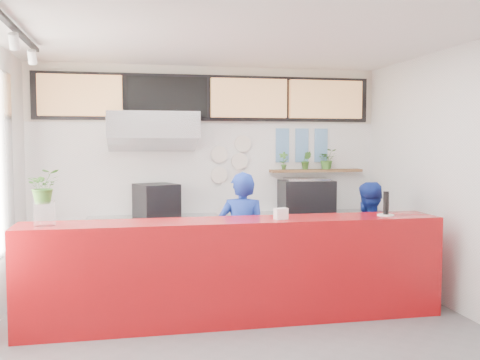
# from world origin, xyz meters

# --- Properties ---
(floor) EXTENTS (5.00, 5.00, 0.00)m
(floor) POSITION_xyz_m (0.00, 0.00, 0.00)
(floor) COLOR slate
(floor) RESTS_ON ground
(ceiling) EXTENTS (5.00, 5.00, 0.00)m
(ceiling) POSITION_xyz_m (0.00, 0.00, 3.00)
(ceiling) COLOR silver
(wall_back) EXTENTS (5.00, 0.00, 5.00)m
(wall_back) POSITION_xyz_m (0.00, 2.50, 1.50)
(wall_back) COLOR white
(wall_back) RESTS_ON ground
(wall_right) EXTENTS (0.00, 5.00, 5.00)m
(wall_right) POSITION_xyz_m (2.50, 0.00, 1.50)
(wall_right) COLOR white
(wall_right) RESTS_ON ground
(service_counter) EXTENTS (4.50, 0.60, 1.10)m
(service_counter) POSITION_xyz_m (0.00, 0.40, 0.55)
(service_counter) COLOR #A80C10
(service_counter) RESTS_ON ground
(cream_band) EXTENTS (5.00, 0.02, 0.80)m
(cream_band) POSITION_xyz_m (0.00, 2.49, 2.60)
(cream_band) COLOR beige
(cream_band) RESTS_ON wall_back
(prep_bench) EXTENTS (1.80, 0.60, 0.90)m
(prep_bench) POSITION_xyz_m (-0.80, 2.20, 0.45)
(prep_bench) COLOR #B2B5BA
(prep_bench) RESTS_ON ground
(panini_oven) EXTENTS (0.66, 0.66, 0.45)m
(panini_oven) POSITION_xyz_m (-0.76, 2.20, 1.13)
(panini_oven) COLOR black
(panini_oven) RESTS_ON prep_bench
(extraction_hood) EXTENTS (1.20, 0.70, 0.35)m
(extraction_hood) POSITION_xyz_m (-0.80, 2.15, 2.15)
(extraction_hood) COLOR #B2B5BA
(extraction_hood) RESTS_ON ceiling
(hood_lip) EXTENTS (1.20, 0.69, 0.31)m
(hood_lip) POSITION_xyz_m (-0.80, 2.15, 1.95)
(hood_lip) COLOR #B2B5BA
(hood_lip) RESTS_ON ceiling
(right_bench) EXTENTS (1.80, 0.60, 0.90)m
(right_bench) POSITION_xyz_m (1.50, 2.20, 0.45)
(right_bench) COLOR #B2B5BA
(right_bench) RESTS_ON ground
(espresso_machine) EXTENTS (0.75, 0.55, 0.47)m
(espresso_machine) POSITION_xyz_m (1.38, 2.20, 1.14)
(espresso_machine) COLOR black
(espresso_machine) RESTS_ON right_bench
(espresso_tray) EXTENTS (0.63, 0.46, 0.06)m
(espresso_tray) POSITION_xyz_m (1.38, 2.20, 1.38)
(espresso_tray) COLOR silver
(espresso_tray) RESTS_ON espresso_machine
(herb_shelf) EXTENTS (1.40, 0.18, 0.04)m
(herb_shelf) POSITION_xyz_m (1.60, 2.40, 1.50)
(herb_shelf) COLOR brown
(herb_shelf) RESTS_ON wall_back
(menu_board_far_left) EXTENTS (1.10, 0.10, 0.55)m
(menu_board_far_left) POSITION_xyz_m (-1.75, 2.38, 2.55)
(menu_board_far_left) COLOR tan
(menu_board_far_left) RESTS_ON wall_back
(menu_board_mid_left) EXTENTS (1.10, 0.10, 0.55)m
(menu_board_mid_left) POSITION_xyz_m (-0.59, 2.38, 2.55)
(menu_board_mid_left) COLOR black
(menu_board_mid_left) RESTS_ON wall_back
(menu_board_mid_right) EXTENTS (1.10, 0.10, 0.55)m
(menu_board_mid_right) POSITION_xyz_m (0.57, 2.38, 2.55)
(menu_board_mid_right) COLOR tan
(menu_board_mid_right) RESTS_ON wall_back
(menu_board_far_right) EXTENTS (1.10, 0.10, 0.55)m
(menu_board_far_right) POSITION_xyz_m (1.73, 2.38, 2.55)
(menu_board_far_right) COLOR tan
(menu_board_far_right) RESTS_ON wall_back
(soffit) EXTENTS (4.80, 0.04, 0.65)m
(soffit) POSITION_xyz_m (0.00, 2.46, 2.55)
(soffit) COLOR black
(soffit) RESTS_ON wall_back
(track_rail) EXTENTS (0.05, 2.40, 0.04)m
(track_rail) POSITION_xyz_m (-2.10, 0.00, 2.94)
(track_rail) COLOR black
(track_rail) RESTS_ON ceiling
(dec_plate_a) EXTENTS (0.24, 0.03, 0.24)m
(dec_plate_a) POSITION_xyz_m (0.15, 2.47, 1.75)
(dec_plate_a) COLOR silver
(dec_plate_a) RESTS_ON wall_back
(dec_plate_b) EXTENTS (0.24, 0.03, 0.24)m
(dec_plate_b) POSITION_xyz_m (0.45, 2.47, 1.65)
(dec_plate_b) COLOR silver
(dec_plate_b) RESTS_ON wall_back
(dec_plate_c) EXTENTS (0.24, 0.03, 0.24)m
(dec_plate_c) POSITION_xyz_m (0.15, 2.47, 1.45)
(dec_plate_c) COLOR silver
(dec_plate_c) RESTS_ON wall_back
(dec_plate_d) EXTENTS (0.24, 0.03, 0.24)m
(dec_plate_d) POSITION_xyz_m (0.50, 2.47, 1.90)
(dec_plate_d) COLOR silver
(dec_plate_d) RESTS_ON wall_back
(photo_frame_a) EXTENTS (0.20, 0.02, 0.25)m
(photo_frame_a) POSITION_xyz_m (1.10, 2.48, 2.00)
(photo_frame_a) COLOR #598CBF
(photo_frame_a) RESTS_ON wall_back
(photo_frame_b) EXTENTS (0.20, 0.02, 0.25)m
(photo_frame_b) POSITION_xyz_m (1.40, 2.48, 2.00)
(photo_frame_b) COLOR #598CBF
(photo_frame_b) RESTS_ON wall_back
(photo_frame_c) EXTENTS (0.20, 0.02, 0.25)m
(photo_frame_c) POSITION_xyz_m (1.70, 2.48, 2.00)
(photo_frame_c) COLOR #598CBF
(photo_frame_c) RESTS_ON wall_back
(photo_frame_d) EXTENTS (0.20, 0.02, 0.25)m
(photo_frame_d) POSITION_xyz_m (1.10, 2.48, 1.75)
(photo_frame_d) COLOR #598CBF
(photo_frame_d) RESTS_ON wall_back
(photo_frame_e) EXTENTS (0.20, 0.02, 0.25)m
(photo_frame_e) POSITION_xyz_m (1.40, 2.48, 1.75)
(photo_frame_e) COLOR #598CBF
(photo_frame_e) RESTS_ON wall_back
(photo_frame_f) EXTENTS (0.20, 0.02, 0.25)m
(photo_frame_f) POSITION_xyz_m (1.70, 2.48, 1.75)
(photo_frame_f) COLOR #598CBF
(photo_frame_f) RESTS_ON wall_back
(staff_center) EXTENTS (0.67, 0.54, 1.58)m
(staff_center) POSITION_xyz_m (0.18, 0.94, 0.79)
(staff_center) COLOR navy
(staff_center) RESTS_ON ground
(staff_right) EXTENTS (0.83, 0.74, 1.43)m
(staff_right) POSITION_xyz_m (1.77, 0.97, 0.72)
(staff_right) COLOR navy
(staff_right) RESTS_ON ground
(herb_a) EXTENTS (0.17, 0.14, 0.26)m
(herb_a) POSITION_xyz_m (1.10, 2.40, 1.65)
(herb_a) COLOR #386B25
(herb_a) RESTS_ON herb_shelf
(herb_b) EXTENTS (0.18, 0.16, 0.27)m
(herb_b) POSITION_xyz_m (1.44, 2.40, 1.65)
(herb_b) COLOR #386B25
(herb_b) RESTS_ON herb_shelf
(herb_c) EXTENTS (0.29, 0.26, 0.30)m
(herb_c) POSITION_xyz_m (1.77, 2.40, 1.67)
(herb_c) COLOR #386B25
(herb_c) RESTS_ON herb_shelf
(glass_vase) EXTENTS (0.22, 0.22, 0.25)m
(glass_vase) POSITION_xyz_m (-1.93, 0.35, 1.22)
(glass_vase) COLOR white
(glass_vase) RESTS_ON service_counter
(basil_vase) EXTENTS (0.37, 0.35, 0.34)m
(basil_vase) POSITION_xyz_m (-1.93, 0.35, 1.49)
(basil_vase) COLOR #386B25
(basil_vase) RESTS_ON glass_vase
(napkin_holder) EXTENTS (0.15, 0.11, 0.12)m
(napkin_holder) POSITION_xyz_m (0.47, 0.33, 1.16)
(napkin_holder) COLOR white
(napkin_holder) RESTS_ON service_counter
(white_plate) EXTENTS (0.21, 0.21, 0.01)m
(white_plate) POSITION_xyz_m (1.70, 0.36, 1.11)
(white_plate) COLOR white
(white_plate) RESTS_ON service_counter
(pepper_mill) EXTENTS (0.08, 0.08, 0.26)m
(pepper_mill) POSITION_xyz_m (1.70, 0.36, 1.24)
(pepper_mill) COLOR black
(pepper_mill) RESTS_ON white_plate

